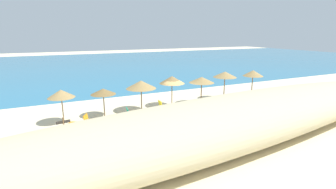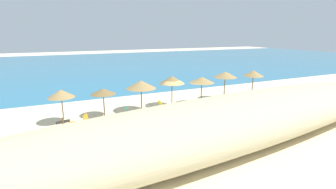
# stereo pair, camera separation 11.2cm
# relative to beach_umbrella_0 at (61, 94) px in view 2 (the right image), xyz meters

# --- Properties ---
(ground_plane) EXTENTS (160.00, 160.00, 0.00)m
(ground_plane) POSITION_rel_beach_umbrella_0_xyz_m (9.50, -0.95, -2.33)
(ground_plane) COLOR beige
(sea_water) EXTENTS (160.00, 59.13, 0.01)m
(sea_water) POSITION_rel_beach_umbrella_0_xyz_m (9.50, 35.82, -2.32)
(sea_water) COLOR teal
(sea_water) RESTS_ON ground_plane
(dune_ridge) EXTENTS (39.23, 8.84, 3.13)m
(dune_ridge) POSITION_rel_beach_umbrella_0_xyz_m (8.54, -8.50, -0.76)
(dune_ridge) COLOR beige
(dune_ridge) RESTS_ON ground_plane
(beach_umbrella_0) EXTENTS (1.95, 1.95, 2.63)m
(beach_umbrella_0) POSITION_rel_beach_umbrella_0_xyz_m (0.00, 0.00, 0.00)
(beach_umbrella_0) COLOR brown
(beach_umbrella_0) RESTS_ON ground_plane
(beach_umbrella_1) EXTENTS (2.00, 2.00, 2.35)m
(beach_umbrella_1) POSITION_rel_beach_umbrella_0_xyz_m (3.11, 0.36, -0.22)
(beach_umbrella_1) COLOR brown
(beach_umbrella_1) RESTS_ON ground_plane
(beach_umbrella_2) EXTENTS (2.57, 2.57, 2.74)m
(beach_umbrella_2) POSITION_rel_beach_umbrella_0_xyz_m (6.30, 0.35, 0.07)
(beach_umbrella_2) COLOR brown
(beach_umbrella_2) RESTS_ON ground_plane
(beach_umbrella_3) EXTENTS (2.29, 2.29, 2.89)m
(beach_umbrella_3) POSITION_rel_beach_umbrella_0_xyz_m (9.31, 0.52, 0.22)
(beach_umbrella_3) COLOR brown
(beach_umbrella_3) RESTS_ON ground_plane
(beach_umbrella_4) EXTENTS (2.34, 2.34, 2.68)m
(beach_umbrella_4) POSITION_rel_beach_umbrella_0_xyz_m (12.15, 0.01, 0.07)
(beach_umbrella_4) COLOR brown
(beach_umbrella_4) RESTS_ON ground_plane
(beach_umbrella_5) EXTENTS (2.33, 2.33, 2.90)m
(beach_umbrella_5) POSITION_rel_beach_umbrella_0_xyz_m (15.24, 0.56, 0.28)
(beach_umbrella_5) COLOR brown
(beach_umbrella_5) RESTS_ON ground_plane
(beach_umbrella_6) EXTENTS (2.07, 2.07, 2.91)m
(beach_umbrella_6) POSITION_rel_beach_umbrella_0_xyz_m (18.44, 0.04, 0.27)
(beach_umbrella_6) COLOR brown
(beach_umbrella_6) RESTS_ON ground_plane
(lounge_chair_0) EXTENTS (1.56, 1.26, 1.06)m
(lounge_chair_0) POSITION_rel_beach_umbrella_0_xyz_m (19.34, -1.09, -1.87)
(lounge_chair_0) COLOR yellow
(lounge_chair_0) RESTS_ON ground_plane
(lounge_chair_1) EXTENTS (1.62, 0.81, 0.98)m
(lounge_chair_1) POSITION_rel_beach_umbrella_0_xyz_m (4.14, -1.19, -1.95)
(lounge_chair_1) COLOR #199972
(lounge_chair_1) RESTS_ON ground_plane
(lounge_chair_2) EXTENTS (1.45, 0.63, 1.23)m
(lounge_chair_2) POSITION_rel_beach_umbrella_0_xyz_m (7.02, -1.20, -1.82)
(lounge_chair_2) COLOR yellow
(lounge_chair_2) RESTS_ON ground_plane
(lounge_chair_3) EXTENTS (1.59, 1.27, 0.98)m
(lounge_chair_3) POSITION_rel_beach_umbrella_0_xyz_m (1.03, -1.34, -1.94)
(lounge_chair_3) COLOR orange
(lounge_chair_3) RESTS_ON ground_plane
(wooden_signpost) EXTENTS (0.83, 0.19, 1.60)m
(wooden_signpost) POSITION_rel_beach_umbrella_0_xyz_m (-0.12, -3.50, -1.36)
(wooden_signpost) COLOR brown
(wooden_signpost) RESTS_ON ground_plane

